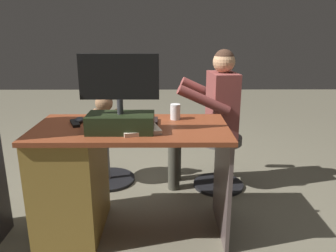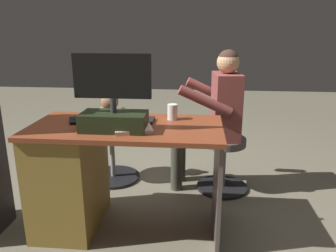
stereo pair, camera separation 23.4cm
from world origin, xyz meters
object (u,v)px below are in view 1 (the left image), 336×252
Objects in this scene: visitor_chair at (220,157)px; keyboard at (126,121)px; teddy_bear at (105,115)px; office_chair_teddy at (107,154)px; desk at (86,176)px; cup at (175,112)px; computer_mouse at (79,120)px; person at (211,110)px; monitor at (120,111)px; tv_remote at (75,123)px.

keyboard is at bearing 36.97° from visitor_chair.
office_chair_teddy is at bearing 90.00° from teddy_bear.
desk reaches higher than visitor_chair.
cup is (-0.33, -0.07, 0.04)m from keyboard.
person is at bearing -149.10° from computer_mouse.
monitor reaches higher than keyboard.
teddy_bear is (-0.04, -0.67, -0.14)m from computer_mouse.
person is (-0.95, -0.60, -0.06)m from tv_remote.
teddy_bear is at bearing -117.71° from tv_remote.
visitor_chair is at bearing -173.20° from tv_remote.
cup is 0.58m from person.
desk is 3.52× the size of teddy_bear.
desk is 1.18m from visitor_chair.
monitor is at bearing 45.59° from visitor_chair.
cup is 0.30× the size of teddy_bear.
keyboard is 0.85m from office_chair_teddy.
office_chair_teddy is at bearing -117.79° from tv_remote.
cup is at bearing 134.72° from teddy_bear.
visitor_chair is (-0.72, -0.54, -0.48)m from keyboard.
office_chair_teddy is 0.41× the size of person.
office_chair_teddy is at bearing -68.34° from keyboard.
cup reaches higher than tv_remote.
keyboard is at bearing 166.31° from tv_remote.
visitor_chair is at bearing -151.76° from computer_mouse.
teddy_bear is 1.04m from visitor_chair.
keyboard reaches higher than tv_remote.
person reaches higher than keyboard.
cup is (-0.33, -0.27, -0.08)m from monitor.
person is at bearing 173.58° from office_chair_teddy.
keyboard is at bearing -91.30° from monitor.
desk is 11.70× the size of cup.
keyboard is (-0.00, -0.20, -0.12)m from monitor.
cup is at bearing -164.05° from desk.
monitor is (-0.26, 0.10, 0.47)m from desk.
computer_mouse reaches higher than office_chair_teddy.
computer_mouse reaches higher than visitor_chair.
computer_mouse reaches higher than keyboard.
keyboard is 1.02m from visitor_chair.
monitor is 0.93m from teddy_bear.
monitor reaches higher than desk.
desk is 12.74× the size of computer_mouse.
keyboard reaches higher than visitor_chair.
desk is at bearing -21.30° from monitor.
computer_mouse is 0.83m from office_chair_teddy.
keyboard is at bearing 12.59° from cup.
keyboard is at bearing -178.78° from computer_mouse.
visitor_chair is at bearing -134.41° from monitor.
visitor_chair is (-0.98, 0.11, 0.01)m from office_chair_teddy.
keyboard reaches higher than desk.
tv_remote reaches higher than office_chair_teddy.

